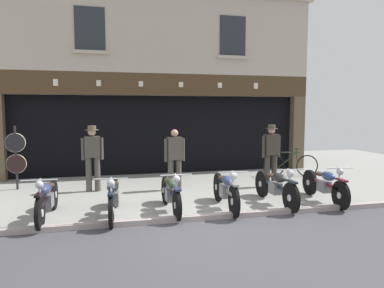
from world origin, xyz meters
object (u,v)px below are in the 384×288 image
object	(u,v)px
motorcycle_left	(113,196)
motorcycle_center_right	(276,186)
motorcycle_center_left	(171,192)
salesman_left	(93,155)
motorcycle_far_left	(47,198)
motorcycle_right	(325,184)
leaning_bicycle	(291,165)
shopkeeper_center	(175,157)
advert_board_near	(201,120)
tyre_sign_pole	(16,154)
salesman_right	(271,152)
motorcycle_center	(226,189)

from	to	relation	value
motorcycle_left	motorcycle_center_right	world-z (taller)	motorcycle_center_right
motorcycle_center_left	salesman_left	distance (m)	2.91
motorcycle_far_left	salesman_left	bearing A→B (deg)	-107.54
motorcycle_right	leaning_bicycle	size ratio (longest dim) A/B	1.15
shopkeeper_center	advert_board_near	distance (m)	3.12
tyre_sign_pole	shopkeeper_center	bearing A→B (deg)	-13.94
motorcycle_right	salesman_right	distance (m)	1.96
motorcycle_center_left	advert_board_near	world-z (taller)	advert_board_near
leaning_bicycle	motorcycle_right	bearing A→B (deg)	177.62
motorcycle_center	shopkeeper_center	distance (m)	2.23
advert_board_near	salesman_right	bearing A→B (deg)	-66.22
leaning_bicycle	motorcycle_center	bearing A→B (deg)	146.65
motorcycle_right	salesman_left	xyz separation A→B (m)	(-5.25, 2.38, 0.54)
motorcycle_far_left	salesman_left	distance (m)	2.45
motorcycle_right	salesman_right	bearing A→B (deg)	-71.23
salesman_left	leaning_bicycle	world-z (taller)	salesman_left
motorcycle_left	motorcycle_center_left	bearing A→B (deg)	-173.25
motorcycle_center_left	shopkeeper_center	size ratio (longest dim) A/B	1.19
motorcycle_far_left	motorcycle_center_right	xyz separation A→B (m)	(4.83, -0.06, 0.00)
motorcycle_right	salesman_left	world-z (taller)	salesman_left
motorcycle_far_left	advert_board_near	world-z (taller)	advert_board_near
motorcycle_far_left	motorcycle_center	bearing A→B (deg)	179.59
tyre_sign_pole	motorcycle_right	bearing A→B (deg)	-22.98
advert_board_near	motorcycle_far_left	bearing A→B (deg)	-133.34
leaning_bicycle	shopkeeper_center	bearing A→B (deg)	117.87
motorcycle_center_right	motorcycle_right	distance (m)	1.20
motorcycle_left	advert_board_near	bearing A→B (deg)	-118.68
motorcycle_far_left	salesman_left	xyz separation A→B (m)	(0.78, 2.26, 0.54)
motorcycle_far_left	tyre_sign_pole	distance (m)	3.24
salesman_left	leaning_bicycle	bearing A→B (deg)	-173.80
motorcycle_center	tyre_sign_pole	bearing A→B (deg)	-28.38
motorcycle_center	salesman_left	bearing A→B (deg)	-35.97
shopkeeper_center	advert_board_near	xyz separation A→B (m)	(1.42, 2.64, 0.88)
advert_board_near	leaning_bicycle	world-z (taller)	advert_board_near
motorcycle_left	tyre_sign_pole	size ratio (longest dim) A/B	1.20
motorcycle_center	salesman_right	world-z (taller)	salesman_right
motorcycle_far_left	motorcycle_right	world-z (taller)	motorcycle_far_left
motorcycle_center	motorcycle_center_right	size ratio (longest dim) A/B	0.96
leaning_bicycle	advert_board_near	bearing A→B (deg)	71.58
motorcycle_center_right	salesman_right	distance (m)	1.99
motorcycle_right	advert_board_near	distance (m)	5.17
tyre_sign_pole	advert_board_near	distance (m)	5.81
motorcycle_right	tyre_sign_pole	xyz separation A→B (m)	(-7.24, 3.07, 0.54)
motorcycle_far_left	advert_board_near	size ratio (longest dim) A/B	2.10
motorcycle_left	leaning_bicycle	distance (m)	6.43
motorcycle_far_left	motorcycle_left	bearing A→B (deg)	176.29
salesman_right	motorcycle_center_left	bearing A→B (deg)	24.75
salesman_left	tyre_sign_pole	world-z (taller)	salesman_left
motorcycle_far_left	motorcycle_center_right	distance (m)	4.83
advert_board_near	motorcycle_center_right	bearing A→B (deg)	-83.54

